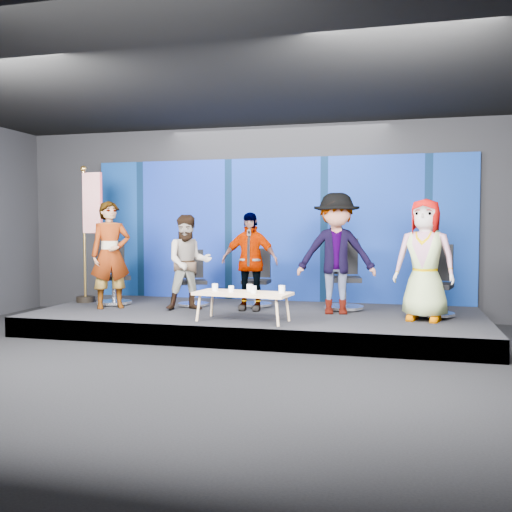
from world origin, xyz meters
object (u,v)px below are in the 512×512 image
object	(u,v)px
panelist_b	(189,262)
flag_stand	(89,230)
mug_a	(215,287)
mug_d	(253,289)
chair_a	(113,284)
mug_e	(282,289)
panelist_e	(425,260)
panelist_a	(111,255)
mug_b	(231,289)
panelist_d	(336,254)
chair_c	(257,287)
chair_d	(344,286)
chair_e	(435,292)
chair_b	(193,287)
coffee_table	(243,294)
panelist_c	(249,261)
mug_c	(250,288)

from	to	relation	value
panelist_b	flag_stand	bearing A→B (deg)	141.41
mug_a	mug_d	size ratio (longest dim) A/B	1.00
chair_a	flag_stand	distance (m)	1.06
mug_e	panelist_e	bearing A→B (deg)	19.20
panelist_a	mug_b	world-z (taller)	panelist_a
panelist_d	mug_a	world-z (taller)	panelist_d
chair_c	chair_d	world-z (taller)	chair_d
chair_e	mug_a	distance (m)	3.34
chair_b	mug_b	bearing A→B (deg)	-78.35
coffee_table	mug_a	distance (m)	0.45
chair_d	panelist_a	bearing A→B (deg)	-176.98
chair_a	mug_e	xyz separation A→B (m)	(3.24, -1.15, 0.11)
chair_a	panelist_d	size ratio (longest dim) A/B	0.58
mug_a	mug_e	xyz separation A→B (m)	(1.00, -0.02, 0.00)
panelist_d	mug_b	bearing A→B (deg)	-150.96
panelist_d	flag_stand	distance (m)	4.41
chair_a	mug_d	distance (m)	3.13
panelist_c	mug_c	world-z (taller)	panelist_c
chair_c	mug_c	bearing A→B (deg)	-81.47
chair_a	panelist_d	distance (m)	3.93
chair_c	chair_d	bearing A→B (deg)	-2.70
chair_b	coffee_table	size ratio (longest dim) A/B	0.67
chair_d	mug_d	distance (m)	1.98
chair_d	mug_b	world-z (taller)	chair_d
panelist_a	chair_d	size ratio (longest dim) A/B	1.53
flag_stand	mug_e	bearing A→B (deg)	-8.89
panelist_a	mug_e	world-z (taller)	panelist_a
mug_a	chair_b	bearing A→B (deg)	122.63
coffee_table	flag_stand	bearing A→B (deg)	158.09
mug_a	flag_stand	distance (m)	3.11
chair_d	mug_a	distance (m)	2.28
mug_c	flag_stand	distance (m)	3.56
panelist_a	chair_b	xyz separation A→B (m)	(1.22, 0.61, -0.57)
mug_b	chair_e	bearing A→B (deg)	23.31
panelist_b	chair_b	bearing A→B (deg)	75.79
panelist_e	mug_c	world-z (taller)	panelist_e
mug_b	mug_d	xyz separation A→B (m)	(0.34, -0.04, 0.01)
chair_d	flag_stand	distance (m)	4.57
panelist_a	mug_a	distance (m)	2.18
chair_a	mug_b	size ratio (longest dim) A/B	11.83
panelist_a	coffee_table	distance (m)	2.63
chair_a	panelist_c	world-z (taller)	panelist_c
panelist_e	mug_b	size ratio (longest dim) A/B	18.98
panelist_c	mug_a	xyz separation A→B (m)	(-0.25, -1.01, -0.32)
chair_a	chair_d	bearing A→B (deg)	-31.92
panelist_e	mug_b	bearing A→B (deg)	-151.11
chair_a	chair_c	world-z (taller)	chair_a
mug_b	mug_e	xyz separation A→B (m)	(0.72, 0.08, 0.01)
mug_b	chair_b	bearing A→B (deg)	128.42
chair_b	chair_a	bearing A→B (deg)	159.17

